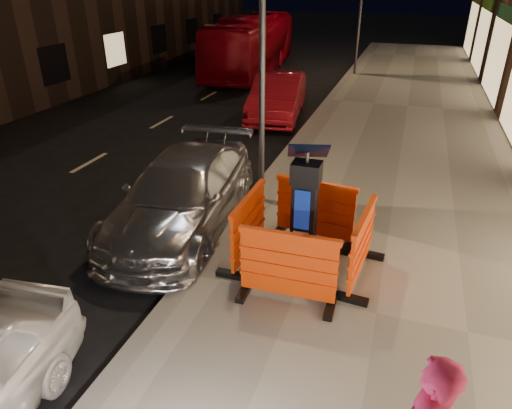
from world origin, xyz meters
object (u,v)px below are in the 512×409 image
(barrier_front, at_px, (288,268))
(car_silver, at_px, (185,225))
(barrier_kerbside, at_px, (248,227))
(bus_doubledecker, at_px, (252,72))
(car_red, at_px, (277,117))
(barrier_bldgside, at_px, (361,246))
(barrier_back, at_px, (315,211))
(parking_kiosk, at_px, (304,211))

(barrier_front, height_order, car_silver, barrier_front)
(barrier_kerbside, xyz_separation_m, bus_doubledecker, (-5.67, 16.57, -0.74))
(car_red, xyz_separation_m, bus_doubledecker, (-3.58, 7.56, 0.00))
(barrier_front, distance_m, barrier_bldgside, 1.34)
(barrier_back, bearing_deg, barrier_bldgside, -38.54)
(parking_kiosk, relative_size, barrier_front, 1.40)
(bus_doubledecker, bearing_deg, parking_kiosk, -72.60)
(barrier_back, xyz_separation_m, barrier_kerbside, (-0.95, -0.95, 0.00))
(barrier_kerbside, relative_size, bus_doubledecker, 0.15)
(barrier_back, relative_size, bus_doubledecker, 0.15)
(car_red, relative_size, bus_doubledecker, 0.46)
(barrier_kerbside, bearing_deg, barrier_bldgside, -88.54)
(bus_doubledecker, bearing_deg, barrier_front, -73.67)
(car_silver, bearing_deg, parking_kiosk, -23.58)
(parking_kiosk, distance_m, barrier_kerbside, 1.06)
(parking_kiosk, height_order, barrier_back, parking_kiosk)
(barrier_front, distance_m, bus_doubledecker, 18.75)
(parking_kiosk, bearing_deg, car_silver, 164.97)
(barrier_front, bearing_deg, barrier_kerbside, 133.46)
(car_red, bearing_deg, car_silver, -95.11)
(barrier_kerbside, height_order, barrier_bldgside, same)
(barrier_kerbside, xyz_separation_m, car_red, (-2.09, 9.01, -0.74))
(parking_kiosk, distance_m, car_red, 9.59)
(barrier_back, relative_size, barrier_kerbside, 1.00)
(barrier_front, xyz_separation_m, barrier_kerbside, (-0.95, 0.95, 0.00))
(barrier_kerbside, relative_size, car_red, 0.33)
(car_silver, bearing_deg, bus_doubledecker, 99.15)
(car_silver, bearing_deg, barrier_bldgside, -18.90)
(barrier_bldgside, bearing_deg, car_silver, 81.65)
(barrier_kerbside, bearing_deg, car_red, 14.52)
(parking_kiosk, height_order, car_red, parking_kiosk)
(barrier_back, relative_size, car_red, 0.33)
(barrier_kerbside, distance_m, car_silver, 2.04)
(parking_kiosk, xyz_separation_m, car_red, (-3.04, 9.01, -1.21))
(barrier_front, bearing_deg, barrier_back, 88.46)
(barrier_back, distance_m, car_silver, 2.74)
(parking_kiosk, bearing_deg, bus_doubledecker, 115.22)
(barrier_front, distance_m, car_red, 10.44)
(barrier_kerbside, bearing_deg, car_silver, 63.86)
(parking_kiosk, relative_size, car_red, 0.46)
(parking_kiosk, bearing_deg, barrier_kerbside, -176.54)
(parking_kiosk, height_order, barrier_kerbside, parking_kiosk)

